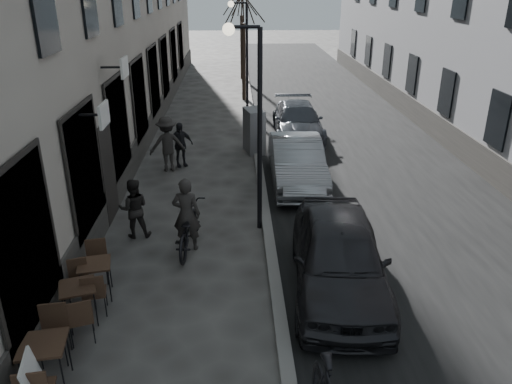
{
  "coord_description": "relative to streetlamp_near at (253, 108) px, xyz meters",
  "views": [
    {
      "loc": [
        -0.58,
        -5.59,
        5.98
      ],
      "look_at": [
        -0.17,
        4.16,
        1.8
      ],
      "focal_mm": 35.0,
      "sensor_mm": 36.0,
      "label": 1
    }
  ],
  "objects": [
    {
      "name": "road",
      "position": [
        4.02,
        10.0,
        -3.16
      ],
      "size": [
        7.3,
        60.0,
        0.0
      ],
      "primitive_type": "cube",
      "color": "black",
      "rests_on": "ground"
    },
    {
      "name": "kerb",
      "position": [
        0.37,
        10.0,
        -3.1
      ],
      "size": [
        0.25,
        60.0,
        0.12
      ],
      "primitive_type": "cube",
      "color": "slate",
      "rests_on": "ground"
    },
    {
      "name": "streetlamp_near",
      "position": [
        0.0,
        0.0,
        0.0
      ],
      "size": [
        0.9,
        0.28,
        5.09
      ],
      "color": "black",
      "rests_on": "ground"
    },
    {
      "name": "streetlamp_far",
      "position": [
        0.0,
        12.0,
        0.0
      ],
      "size": [
        0.9,
        0.28,
        5.09
      ],
      "color": "black",
      "rests_on": "ground"
    },
    {
      "name": "tree_near",
      "position": [
        0.07,
        15.0,
        1.5
      ],
      "size": [
        2.4,
        2.4,
        5.7
      ],
      "color": "black",
      "rests_on": "ground"
    },
    {
      "name": "tree_far",
      "position": [
        0.07,
        21.0,
        1.5
      ],
      "size": [
        2.4,
        2.4,
        5.7
      ],
      "color": "black",
      "rests_on": "ground"
    },
    {
      "name": "bistro_set_a",
      "position": [
        -3.43,
        -5.36,
        -2.65
      ],
      "size": [
        0.77,
        1.72,
        0.99
      ],
      "rotation": [
        0.0,
        0.0,
        0.13
      ],
      "color": "#322016",
      "rests_on": "ground"
    },
    {
      "name": "bistro_set_b",
      "position": [
        -3.38,
        -3.72,
        -2.68
      ],
      "size": [
        0.89,
        1.62,
        0.93
      ],
      "rotation": [
        0.0,
        0.0,
        0.31
      ],
      "color": "#322016",
      "rests_on": "ground"
    },
    {
      "name": "bistro_set_c",
      "position": [
        -3.27,
        -2.92,
        -2.69
      ],
      "size": [
        0.75,
        1.61,
        0.92
      ],
      "rotation": [
        0.0,
        0.0,
        0.2
      ],
      "color": "#322016",
      "rests_on": "ground"
    },
    {
      "name": "utility_cabinet",
      "position": [
        0.27,
        6.19,
        -2.35
      ],
      "size": [
        0.83,
        1.19,
        1.62
      ],
      "primitive_type": "cube",
      "rotation": [
        0.0,
        0.0,
        0.24
      ],
      "color": "slate",
      "rests_on": "ground"
    },
    {
      "name": "bicycle",
      "position": [
        -1.59,
        -1.01,
        -2.61
      ],
      "size": [
        0.91,
        2.16,
        1.1
      ],
      "primitive_type": "imported",
      "rotation": [
        0.0,
        0.0,
        3.06
      ],
      "color": "black",
      "rests_on": "ground"
    },
    {
      "name": "cyclist_rider",
      "position": [
        -1.59,
        -1.01,
        -2.26
      ],
      "size": [
        0.69,
        0.49,
        1.81
      ],
      "primitive_type": "imported",
      "rotation": [
        0.0,
        0.0,
        3.06
      ],
      "color": "#2A2724",
      "rests_on": "ground"
    },
    {
      "name": "pedestrian_near",
      "position": [
        -2.95,
        -0.33,
        -2.4
      ],
      "size": [
        0.81,
        0.67,
        1.53
      ],
      "primitive_type": "imported",
      "rotation": [
        0.0,
        0.0,
        3.27
      ],
      "color": "black",
      "rests_on": "ground"
    },
    {
      "name": "pedestrian_mid",
      "position": [
        -2.69,
        4.35,
        -2.23
      ],
      "size": [
        1.34,
        0.97,
        1.86
      ],
      "primitive_type": "imported",
      "rotation": [
        0.0,
        0.0,
        3.4
      ],
      "color": "#2A2724",
      "rests_on": "ground"
    },
    {
      "name": "pedestrian_far",
      "position": [
        -2.32,
        4.75,
        -2.38
      ],
      "size": [
        0.98,
        0.7,
        1.55
      ],
      "primitive_type": "imported",
      "rotation": [
        0.0,
        0.0,
        0.4
      ],
      "color": "black",
      "rests_on": "ground"
    },
    {
      "name": "car_near",
      "position": [
        1.65,
        -2.86,
        -2.37
      ],
      "size": [
        2.29,
        4.78,
        1.58
      ],
      "primitive_type": "imported",
      "rotation": [
        0.0,
        0.0,
        -0.1
      ],
      "color": "black",
      "rests_on": "ground"
    },
    {
      "name": "car_mid",
      "position": [
        1.47,
        2.97,
        -2.43
      ],
      "size": [
        1.58,
        4.44,
        1.46
      ],
      "primitive_type": "imported",
      "rotation": [
        0.0,
        0.0,
        -0.01
      ],
      "color": "gray",
      "rests_on": "ground"
    },
    {
      "name": "car_far",
      "position": [
        2.11,
        8.01,
        -2.49
      ],
      "size": [
        1.98,
        4.68,
        1.35
      ],
      "primitive_type": "imported",
      "rotation": [
        0.0,
        0.0,
        -0.02
      ],
      "color": "#3E4249",
      "rests_on": "ground"
    }
  ]
}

